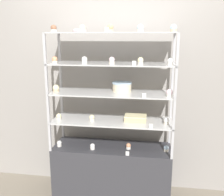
% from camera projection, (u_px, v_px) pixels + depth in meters
% --- Properties ---
extents(back_wall, '(8.00, 0.05, 2.60)m').
position_uv_depth(back_wall, '(117.00, 81.00, 3.08)').
color(back_wall, gray).
rests_on(back_wall, ground_plane).
extents(display_base, '(1.28, 0.43, 0.63)m').
position_uv_depth(display_base, '(112.00, 173.00, 2.96)').
color(display_base, '#333338').
rests_on(display_base, ground_plane).
extents(display_riser_lower, '(1.28, 0.43, 0.31)m').
position_uv_depth(display_riser_lower, '(112.00, 122.00, 2.82)').
color(display_riser_lower, '#B7B7BC').
rests_on(display_riser_lower, display_base).
extents(display_riser_middle, '(1.28, 0.43, 0.31)m').
position_uv_depth(display_riser_middle, '(112.00, 94.00, 2.75)').
color(display_riser_middle, '#B7B7BC').
rests_on(display_riser_middle, display_riser_lower).
extents(display_riser_upper, '(1.28, 0.43, 0.31)m').
position_uv_depth(display_riser_upper, '(112.00, 65.00, 2.68)').
color(display_riser_upper, '#B7B7BC').
rests_on(display_riser_upper, display_riser_middle).
extents(display_riser_top, '(1.28, 0.43, 0.31)m').
position_uv_depth(display_riser_top, '(112.00, 34.00, 2.61)').
color(display_riser_top, '#B7B7BC').
rests_on(display_riser_top, display_riser_upper).
extents(layer_cake_centerpiece, '(0.21, 0.21, 0.10)m').
position_uv_depth(layer_cake_centerpiece, '(122.00, 87.00, 2.78)').
color(layer_cake_centerpiece, beige).
rests_on(layer_cake_centerpiece, display_riser_middle).
extents(sheet_cake_frosted, '(0.23, 0.16, 0.06)m').
position_uv_depth(sheet_cake_frosted, '(136.00, 118.00, 2.78)').
color(sheet_cake_frosted, '#DBBC84').
rests_on(sheet_cake_frosted, display_riser_lower).
extents(cupcake_0, '(0.05, 0.05, 0.07)m').
position_uv_depth(cupcake_0, '(59.00, 144.00, 2.88)').
color(cupcake_0, white).
rests_on(cupcake_0, display_base).
extents(cupcake_1, '(0.05, 0.05, 0.07)m').
position_uv_depth(cupcake_1, '(93.00, 146.00, 2.81)').
color(cupcake_1, white).
rests_on(cupcake_1, display_base).
extents(cupcake_2, '(0.05, 0.05, 0.07)m').
position_uv_depth(cupcake_2, '(128.00, 146.00, 2.82)').
color(cupcake_2, white).
rests_on(cupcake_2, display_base).
extents(cupcake_3, '(0.05, 0.05, 0.07)m').
position_uv_depth(cupcake_3, '(166.00, 148.00, 2.76)').
color(cupcake_3, beige).
rests_on(cupcake_3, display_base).
extents(price_tag_0, '(0.04, 0.00, 0.04)m').
position_uv_depth(price_tag_0, '(127.00, 153.00, 2.66)').
color(price_tag_0, white).
rests_on(price_tag_0, display_base).
extents(cupcake_4, '(0.06, 0.06, 0.07)m').
position_uv_depth(cupcake_4, '(59.00, 117.00, 2.83)').
color(cupcake_4, beige).
rests_on(cupcake_4, display_riser_lower).
extents(cupcake_5, '(0.06, 0.06, 0.07)m').
position_uv_depth(cupcake_5, '(92.00, 118.00, 2.78)').
color(cupcake_5, beige).
rests_on(cupcake_5, display_riser_lower).
extents(cupcake_6, '(0.06, 0.06, 0.07)m').
position_uv_depth(cupcake_6, '(166.00, 121.00, 2.68)').
color(cupcake_6, beige).
rests_on(cupcake_6, display_riser_lower).
extents(price_tag_1, '(0.04, 0.00, 0.04)m').
position_uv_depth(price_tag_1, '(151.00, 126.00, 2.56)').
color(price_tag_1, white).
rests_on(price_tag_1, display_riser_lower).
extents(cupcake_7, '(0.07, 0.07, 0.08)m').
position_uv_depth(cupcake_7, '(56.00, 88.00, 2.77)').
color(cupcake_7, '#CCB28C').
rests_on(cupcake_7, display_riser_middle).
extents(cupcake_8, '(0.07, 0.07, 0.08)m').
position_uv_depth(cupcake_8, '(170.00, 93.00, 2.54)').
color(cupcake_8, white).
rests_on(cupcake_8, display_riser_middle).
extents(price_tag_2, '(0.04, 0.00, 0.04)m').
position_uv_depth(price_tag_2, '(144.00, 95.00, 2.50)').
color(price_tag_2, white).
rests_on(price_tag_2, display_riser_middle).
extents(cupcake_9, '(0.06, 0.06, 0.07)m').
position_uv_depth(cupcake_9, '(55.00, 60.00, 2.67)').
color(cupcake_9, beige).
rests_on(cupcake_9, display_riser_upper).
extents(cupcake_10, '(0.06, 0.06, 0.07)m').
position_uv_depth(cupcake_10, '(84.00, 60.00, 2.66)').
color(cupcake_10, white).
rests_on(cupcake_10, display_riser_upper).
extents(cupcake_11, '(0.06, 0.06, 0.07)m').
position_uv_depth(cupcake_11, '(112.00, 60.00, 2.61)').
color(cupcake_11, beige).
rests_on(cupcake_11, display_riser_upper).
extents(cupcake_12, '(0.06, 0.06, 0.07)m').
position_uv_depth(cupcake_12, '(141.00, 61.00, 2.56)').
color(cupcake_12, beige).
rests_on(cupcake_12, display_riser_upper).
extents(cupcake_13, '(0.06, 0.06, 0.07)m').
position_uv_depth(cupcake_13, '(170.00, 62.00, 2.47)').
color(cupcake_13, white).
rests_on(cupcake_13, display_riser_upper).
extents(price_tag_3, '(0.04, 0.00, 0.04)m').
position_uv_depth(price_tag_3, '(134.00, 63.00, 2.44)').
color(price_tag_3, white).
rests_on(price_tag_3, display_riser_upper).
extents(cupcake_14, '(0.06, 0.06, 0.07)m').
position_uv_depth(cupcake_14, '(54.00, 29.00, 2.63)').
color(cupcake_14, white).
rests_on(cupcake_14, display_riser_top).
extents(cupcake_15, '(0.06, 0.06, 0.07)m').
position_uv_depth(cupcake_15, '(82.00, 29.00, 2.58)').
color(cupcake_15, beige).
rests_on(cupcake_15, display_riser_top).
extents(cupcake_16, '(0.06, 0.06, 0.07)m').
position_uv_depth(cupcake_16, '(111.00, 28.00, 2.49)').
color(cupcake_16, '#CCB28C').
rests_on(cupcake_16, display_riser_top).
extents(cupcake_17, '(0.06, 0.06, 0.07)m').
position_uv_depth(cupcake_17, '(140.00, 28.00, 2.47)').
color(cupcake_17, beige).
rests_on(cupcake_17, display_riser_top).
extents(cupcake_18, '(0.06, 0.06, 0.07)m').
position_uv_depth(cupcake_18, '(174.00, 28.00, 2.47)').
color(cupcake_18, '#CCB28C').
rests_on(cupcake_18, display_riser_top).
extents(price_tag_4, '(0.04, 0.00, 0.04)m').
position_uv_depth(price_tag_4, '(107.00, 30.00, 2.41)').
color(price_tag_4, white).
rests_on(price_tag_4, display_riser_top).
extents(donut_glazed, '(0.14, 0.14, 0.03)m').
position_uv_depth(donut_glazed, '(80.00, 31.00, 2.69)').
color(donut_glazed, '#EFB2BC').
rests_on(donut_glazed, display_riser_top).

